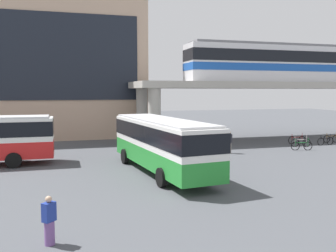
% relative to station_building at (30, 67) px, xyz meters
% --- Properties ---
extents(ground_plane, '(120.00, 120.00, 0.00)m').
position_rel_station_building_xyz_m(ground_plane, '(9.04, -15.09, -7.40)').
color(ground_plane, '#47494F').
extents(station_building, '(23.46, 10.65, 14.79)m').
position_rel_station_building_xyz_m(station_building, '(0.00, 0.00, 0.00)').
color(station_building, tan).
rests_on(station_building, ground_plane).
extents(elevated_platform, '(29.51, 6.81, 5.73)m').
position_rel_station_building_xyz_m(elevated_platform, '(24.30, -9.13, -2.46)').
color(elevated_platform, '#ADA89E').
rests_on(elevated_platform, ground_plane).
extents(train, '(21.91, 2.96, 3.84)m').
position_rel_station_building_xyz_m(train, '(25.57, -9.13, 0.29)').
color(train, silver).
rests_on(train, elevated_platform).
extents(bus_main, '(3.86, 11.27, 3.22)m').
position_rel_station_building_xyz_m(bus_main, '(8.81, -21.31, -5.41)').
color(bus_main, '#268C33').
rests_on(bus_main, ground_plane).
extents(bicycle_green, '(1.74, 0.53, 1.04)m').
position_rel_station_building_xyz_m(bicycle_green, '(22.11, -16.38, -7.04)').
color(bicycle_green, black).
rests_on(bicycle_green, ground_plane).
extents(bicycle_red, '(1.79, 0.14, 1.04)m').
position_rel_station_building_xyz_m(bicycle_red, '(23.98, -13.10, -7.04)').
color(bicycle_red, black).
rests_on(bicycle_red, ground_plane).
extents(bicycle_brown, '(1.79, 0.10, 1.04)m').
position_rel_station_building_xyz_m(bicycle_brown, '(27.62, -13.27, -7.04)').
color(bicycle_brown, black).
rests_on(bicycle_brown, ground_plane).
extents(bicycle_silver, '(1.76, 0.43, 1.04)m').
position_rel_station_building_xyz_m(bicycle_silver, '(23.20, -14.74, -7.04)').
color(bicycle_silver, black).
rests_on(bicycle_silver, ground_plane).
extents(bicycle_black, '(1.79, 0.19, 1.04)m').
position_rel_station_building_xyz_m(bicycle_black, '(25.94, -14.53, -7.04)').
color(bicycle_black, black).
rests_on(bicycle_black, ground_plane).
extents(pedestrian_walking_across, '(0.32, 0.44, 1.76)m').
position_rel_station_building_xyz_m(pedestrian_walking_across, '(15.68, -16.15, -6.57)').
color(pedestrian_walking_across, gray).
rests_on(pedestrian_walking_across, ground_plane).
extents(pedestrian_at_kerb, '(0.47, 0.47, 1.59)m').
position_rel_station_building_xyz_m(pedestrian_at_kerb, '(2.72, -30.32, -6.66)').
color(pedestrian_at_kerb, '#724C8C').
rests_on(pedestrian_at_kerb, ground_plane).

